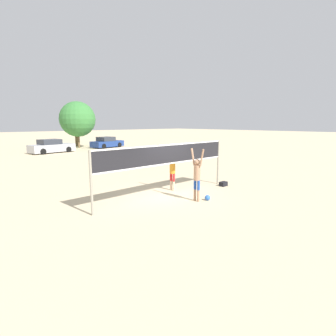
# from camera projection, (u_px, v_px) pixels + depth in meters

# --- Properties ---
(ground_plane) EXTENTS (200.00, 200.00, 0.00)m
(ground_plane) POSITION_uv_depth(u_px,v_px,m) (168.00, 196.00, 12.13)
(ground_plane) COLOR beige
(volleyball_net) EXTENTS (7.63, 0.10, 2.40)m
(volleyball_net) POSITION_uv_depth(u_px,v_px,m) (168.00, 158.00, 11.82)
(volleyball_net) COLOR gray
(volleyball_net) RESTS_ON ground_plane
(player_spiker) EXTENTS (0.28, 0.72, 2.28)m
(player_spiker) POSITION_uv_depth(u_px,v_px,m) (197.00, 174.00, 11.16)
(player_spiker) COLOR tan
(player_spiker) RESTS_ON ground_plane
(player_blocker) EXTENTS (0.28, 0.71, 2.14)m
(player_blocker) POSITION_uv_depth(u_px,v_px,m) (172.00, 168.00, 12.97)
(player_blocker) COLOR beige
(player_blocker) RESTS_ON ground_plane
(volleyball) EXTENTS (0.24, 0.24, 0.24)m
(volleyball) POSITION_uv_depth(u_px,v_px,m) (207.00, 198.00, 11.45)
(volleyball) COLOR blue
(volleyball) RESTS_ON ground_plane
(gear_bag) EXTENTS (0.41, 0.29, 0.23)m
(gear_bag) POSITION_uv_depth(u_px,v_px,m) (223.00, 184.00, 14.05)
(gear_bag) COLOR black
(gear_bag) RESTS_ON ground_plane
(parked_car_near) EXTENTS (4.72, 2.68, 1.46)m
(parked_car_near) POSITION_uv_depth(u_px,v_px,m) (107.00, 143.00, 35.78)
(parked_car_near) COLOR navy
(parked_car_near) RESTS_ON ground_plane
(parked_car_mid) EXTENTS (4.98, 2.54, 1.52)m
(parked_car_mid) POSITION_uv_depth(u_px,v_px,m) (52.00, 147.00, 29.49)
(parked_car_mid) COLOR #B7B7BC
(parked_car_mid) RESTS_ON ground_plane
(tree_left_cluster) EXTENTS (4.68, 4.68, 6.16)m
(tree_left_cluster) POSITION_uv_depth(u_px,v_px,m) (77.00, 119.00, 34.96)
(tree_left_cluster) COLOR brown
(tree_left_cluster) RESTS_ON ground_plane
(tree_right_cluster) EXTENTS (2.95, 2.95, 5.38)m
(tree_right_cluster) POSITION_uv_depth(u_px,v_px,m) (76.00, 119.00, 37.23)
(tree_right_cluster) COLOR brown
(tree_right_cluster) RESTS_ON ground_plane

